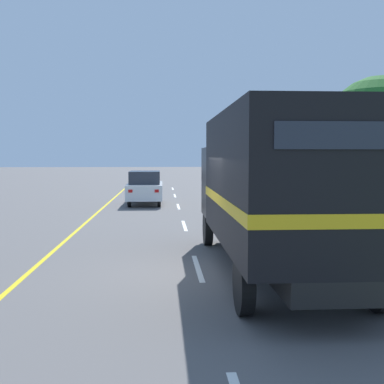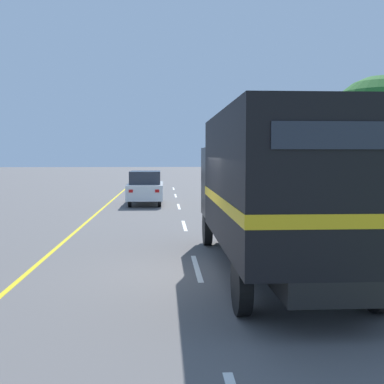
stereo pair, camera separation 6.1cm
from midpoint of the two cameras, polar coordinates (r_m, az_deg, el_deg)
ground_plane at (r=10.50m, az=0.93°, el=-9.66°), size 200.00×200.00×0.00m
edge_line_yellow at (r=20.64m, az=-11.51°, el=-2.82°), size 0.12×50.55×0.01m
centre_dash_near at (r=11.04m, az=0.72°, el=-8.95°), size 0.12×2.60×0.01m
centre_dash_mid_a at (r=17.52m, az=-0.81°, el=-4.00°), size 0.12×2.60×0.01m
centre_dash_mid_b at (r=24.06m, az=-1.51°, el=-1.73°), size 0.12×2.60×0.01m
centre_dash_far at (r=30.63m, az=-1.90°, el=-0.43°), size 0.12×2.60×0.01m
centre_dash_farthest at (r=37.21m, az=-2.16°, el=0.41°), size 0.12×2.60×0.01m
horse_trailer_truck at (r=10.21m, az=10.06°, el=0.71°), size 2.60×8.14×3.36m
lead_car_white at (r=25.20m, az=-5.46°, el=0.56°), size 1.80×4.15×1.75m
highway_sign at (r=18.03m, az=19.71°, el=1.23°), size 2.39×0.09×2.70m
roadside_tree_near at (r=22.23m, az=21.49°, el=6.62°), size 4.78×4.78×5.94m
roadside_tree_mid at (r=32.12m, az=19.69°, el=6.61°), size 4.40×4.40×6.17m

